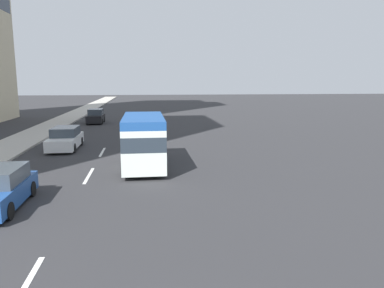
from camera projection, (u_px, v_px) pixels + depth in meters
name	position (u px, v px, depth m)	size (l,w,h in m)	color
ground_plane	(113.00, 134.00, 33.55)	(198.00, 198.00, 0.00)	#2D2D30
sidewalk_right	(34.00, 135.00, 32.64)	(162.00, 3.37, 0.15)	#B2ADA3
lane_stripe_mid	(89.00, 176.00, 18.85)	(3.20, 0.16, 0.01)	silver
lane_stripe_far	(102.00, 152.00, 25.09)	(3.20, 0.16, 0.01)	silver
car_lead	(96.00, 116.00, 42.42)	(4.32, 1.79, 1.63)	black
minibus_third	(144.00, 139.00, 20.52)	(6.27, 2.35, 2.89)	silver
car_fourth	(65.00, 139.00, 26.17)	(4.80, 1.89, 1.57)	white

